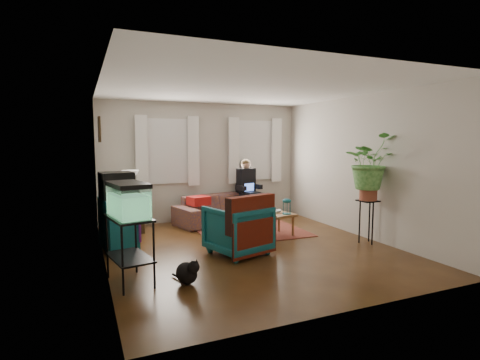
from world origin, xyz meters
name	(u,v)px	position (x,y,z in m)	size (l,w,h in m)	color
floor	(249,248)	(0.00, 0.00, 0.00)	(4.50, 5.00, 0.01)	#4F2B14
ceiling	(250,88)	(0.00, 0.00, 2.60)	(4.50, 5.00, 0.01)	white
wall_back	(203,162)	(0.00, 2.50, 1.30)	(4.50, 0.01, 2.60)	silver
wall_front	(353,188)	(0.00, -2.50, 1.30)	(4.50, 0.01, 2.60)	silver
wall_left	(102,175)	(-2.25, 0.00, 1.30)	(0.01, 5.00, 2.60)	silver
wall_right	(360,166)	(2.25, 0.00, 1.30)	(0.01, 5.00, 2.60)	silver
window_left	(168,151)	(-0.80, 2.48, 1.55)	(1.08, 0.04, 1.38)	white
window_right	(254,150)	(1.25, 2.48, 1.55)	(1.08, 0.04, 1.38)	white
curtains_left	(168,151)	(-0.80, 2.40, 1.55)	(1.36, 0.06, 1.50)	white
curtains_right	(256,150)	(1.25, 2.40, 1.55)	(1.36, 0.06, 1.50)	white
picture_frame	(100,130)	(-2.21, 0.85, 1.95)	(0.04, 0.32, 0.40)	#3D2616
area_rug	(252,231)	(0.51, 1.01, 0.01)	(2.00, 1.60, 0.01)	maroon
sofa	(222,204)	(0.28, 2.05, 0.41)	(2.07, 0.82, 0.81)	brown
seated_person	(248,191)	(1.00, 2.25, 0.62)	(0.52, 0.64, 1.23)	black
side_table	(132,216)	(-1.65, 1.91, 0.32)	(0.44, 0.44, 0.64)	#3B2816
table_lamp	(131,186)	(-1.65, 1.91, 0.91)	(0.33, 0.33, 0.58)	white
dresser	(118,224)	(-1.99, 0.87, 0.41)	(0.46, 0.91, 0.82)	#126971
crt_tv	(117,185)	(-1.99, 0.96, 1.04)	(0.50, 0.46, 0.44)	black
aquarium_stand	(130,250)	(-2.00, -0.80, 0.42)	(0.42, 0.75, 0.84)	black
aquarium	(128,199)	(-2.00, -0.80, 1.06)	(0.38, 0.68, 0.44)	#7FD899
black_cat	(187,271)	(-1.36, -1.10, 0.17)	(0.26, 0.40, 0.34)	black
armchair	(238,227)	(-0.28, -0.18, 0.43)	(0.83, 0.78, 0.85)	navy
serape_throw	(252,219)	(-0.19, -0.49, 0.60)	(0.86, 0.20, 0.70)	#9E0A0A
coffee_table	(267,226)	(0.60, 0.54, 0.21)	(1.01, 0.55, 0.42)	brown
cup_a	(260,214)	(0.39, 0.41, 0.46)	(0.11, 0.11, 0.09)	white
cup_b	(275,214)	(0.68, 0.39, 0.46)	(0.09, 0.09, 0.09)	beige
bowl	(276,211)	(0.86, 0.68, 0.44)	(0.20, 0.20, 0.05)	white
snack_tray	(251,214)	(0.31, 0.63, 0.44)	(0.31, 0.31, 0.04)	#B21414
birdcage	(287,206)	(0.97, 0.46, 0.56)	(0.17, 0.17, 0.29)	#115B6B
plant_stand	(367,222)	(2.01, -0.50, 0.38)	(0.32, 0.32, 0.75)	black
potted_plant	(369,170)	(2.01, -0.50, 1.28)	(0.86, 0.74, 0.96)	#599947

